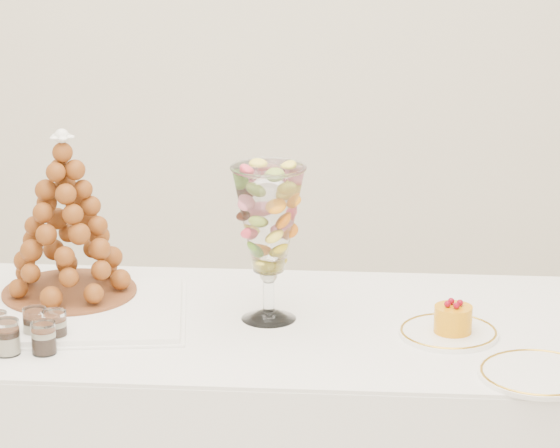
{
  "coord_description": "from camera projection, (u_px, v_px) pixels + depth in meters",
  "views": [
    {
      "loc": [
        0.2,
        -2.75,
        1.84
      ],
      "look_at": [
        0.1,
        0.22,
        0.92
      ],
      "focal_mm": 85.0,
      "sensor_mm": 36.0,
      "label": 1
    }
  ],
  "objects": [
    {
      "name": "spare_plate",
      "position": [
        538.0,
        374.0,
        2.79
      ],
      "size": [
        0.25,
        0.25,
        0.01
      ],
      "primitive_type": "cylinder",
      "color": "white",
      "rests_on": "buffet_table"
    },
    {
      "name": "verrine_c",
      "position": [
        55.0,
        327.0,
        2.96
      ],
      "size": [
        0.07,
        0.07,
        0.07
      ],
      "primitive_type": "cylinder",
      "rotation": [
        0.0,
        0.0,
        -0.2
      ],
      "color": "white",
      "rests_on": "buffet_table"
    },
    {
      "name": "croquembouche",
      "position": [
        66.0,
        215.0,
        3.17
      ],
      "size": [
        0.33,
        0.33,
        0.41
      ],
      "rotation": [
        0.0,
        0.0,
        0.0
      ],
      "color": "brown",
      "rests_on": "lace_tray"
    },
    {
      "name": "lace_tray",
      "position": [
        65.0,
        312.0,
        3.12
      ],
      "size": [
        0.58,
        0.46,
        0.02
      ],
      "primitive_type": "cube",
      "rotation": [
        0.0,
        0.0,
        0.09
      ],
      "color": "white",
      "rests_on": "buffet_table"
    },
    {
      "name": "cake_plate",
      "position": [
        448.0,
        333.0,
        3.01
      ],
      "size": [
        0.23,
        0.23,
        0.01
      ],
      "primitive_type": "cylinder",
      "color": "white",
      "rests_on": "buffet_table"
    },
    {
      "name": "verrine_d",
      "position": [
        7.0,
        337.0,
        2.9
      ],
      "size": [
        0.07,
        0.07,
        0.08
      ],
      "primitive_type": "cylinder",
      "rotation": [
        0.0,
        0.0,
        -0.14
      ],
      "color": "white",
      "rests_on": "buffet_table"
    },
    {
      "name": "verrine_b",
      "position": [
        35.0,
        324.0,
        2.98
      ],
      "size": [
        0.07,
        0.07,
        0.07
      ],
      "primitive_type": "cylinder",
      "rotation": [
        0.0,
        0.0,
        -0.26
      ],
      "color": "white",
      "rests_on": "buffet_table"
    },
    {
      "name": "verrine_e",
      "position": [
        44.0,
        338.0,
        2.9
      ],
      "size": [
        0.06,
        0.06,
        0.07
      ],
      "primitive_type": "cylinder",
      "rotation": [
        0.0,
        0.0,
        -0.17
      ],
      "color": "white",
      "rests_on": "buffet_table"
    },
    {
      "name": "macaron_vase",
      "position": [
        268.0,
        222.0,
        3.04
      ],
      "size": [
        0.17,
        0.17,
        0.37
      ],
      "color": "white",
      "rests_on": "buffet_table"
    },
    {
      "name": "mousse_cake",
      "position": [
        453.0,
        319.0,
        2.99
      ],
      "size": [
        0.09,
        0.09,
        0.08
      ],
      "color": "orange",
      "rests_on": "cake_plate"
    }
  ]
}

